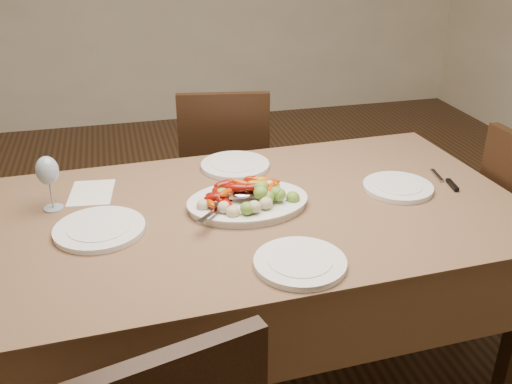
{
  "coord_description": "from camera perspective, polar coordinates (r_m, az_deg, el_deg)",
  "views": [
    {
      "loc": [
        -0.65,
        -1.96,
        1.66
      ],
      "look_at": [
        -0.22,
        -0.28,
        0.82
      ],
      "focal_mm": 40.0,
      "sensor_mm": 36.0,
      "label": 1
    }
  ],
  "objects": [
    {
      "name": "floor",
      "position": [
        2.65,
        3.29,
        -12.93
      ],
      "size": [
        6.0,
        6.0,
        0.0
      ],
      "primitive_type": "plane",
      "color": "#382211",
      "rests_on": "ground"
    },
    {
      "name": "dining_table",
      "position": [
        2.16,
        0.0,
        -10.59
      ],
      "size": [
        1.88,
        1.11,
        0.76
      ],
      "primitive_type": "cube",
      "rotation": [
        0.0,
        0.0,
        0.04
      ],
      "color": "brown",
      "rests_on": "ground"
    },
    {
      "name": "chair_far",
      "position": [
        2.92,
        -3.19,
        1.9
      ],
      "size": [
        0.49,
        0.49,
        0.95
      ],
      "primitive_type": null,
      "rotation": [
        0.0,
        0.0,
        2.97
      ],
      "color": "black",
      "rests_on": "ground"
    },
    {
      "name": "serving_platter",
      "position": [
        1.96,
        -0.82,
        -1.18
      ],
      "size": [
        0.42,
        0.32,
        0.02
      ],
      "primitive_type": "ellipsoid",
      "rotation": [
        0.0,
        0.0,
        0.04
      ],
      "color": "white",
      "rests_on": "dining_table"
    },
    {
      "name": "roasted_vegetables",
      "position": [
        1.93,
        -0.83,
        0.32
      ],
      "size": [
        0.34,
        0.24,
        0.09
      ],
      "primitive_type": null,
      "rotation": [
        0.0,
        0.0,
        0.04
      ],
      "color": "#720C05",
      "rests_on": "serving_platter"
    },
    {
      "name": "serving_spoon",
      "position": [
        1.9,
        -2.41,
        -0.94
      ],
      "size": [
        0.26,
        0.22,
        0.03
      ],
      "primitive_type": null,
      "rotation": [
        0.0,
        0.0,
        -0.67
      ],
      "color": "#9EA0A8",
      "rests_on": "serving_platter"
    },
    {
      "name": "plate_left",
      "position": [
        1.88,
        -15.38,
        -3.61
      ],
      "size": [
        0.29,
        0.29,
        0.02
      ],
      "primitive_type": "cylinder",
      "color": "white",
      "rests_on": "dining_table"
    },
    {
      "name": "plate_right",
      "position": [
        2.15,
        14.0,
        0.44
      ],
      "size": [
        0.25,
        0.25,
        0.02
      ],
      "primitive_type": "cylinder",
      "color": "white",
      "rests_on": "dining_table"
    },
    {
      "name": "plate_far",
      "position": [
        2.27,
        -2.1,
        2.65
      ],
      "size": [
        0.27,
        0.27,
        0.02
      ],
      "primitive_type": "cylinder",
      "color": "white",
      "rests_on": "dining_table"
    },
    {
      "name": "plate_near",
      "position": [
        1.65,
        4.42,
        -7.09
      ],
      "size": [
        0.27,
        0.27,
        0.02
      ],
      "primitive_type": "cylinder",
      "color": "white",
      "rests_on": "dining_table"
    },
    {
      "name": "wine_glass",
      "position": [
        2.03,
        -19.98,
        0.97
      ],
      "size": [
        0.08,
        0.08,
        0.2
      ],
      "primitive_type": null,
      "color": "#8C99A5",
      "rests_on": "dining_table"
    },
    {
      "name": "menu_card",
      "position": [
        2.15,
        -16.12,
        -0.06
      ],
      "size": [
        0.17,
        0.23,
        0.0
      ],
      "primitive_type": "cube",
      "rotation": [
        0.0,
        0.0,
        -0.12
      ],
      "color": "silver",
      "rests_on": "dining_table"
    },
    {
      "name": "table_knife",
      "position": [
        2.26,
        18.39,
        1.06
      ],
      "size": [
        0.05,
        0.2,
        0.01
      ],
      "primitive_type": null,
      "rotation": [
        0.0,
        0.0,
        -0.17
      ],
      "color": "#9EA0A8",
      "rests_on": "dining_table"
    }
  ]
}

